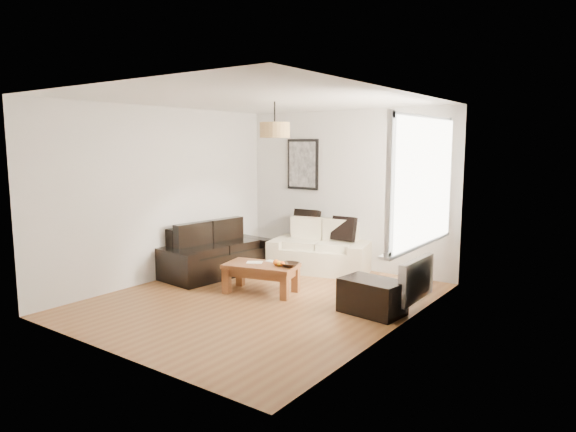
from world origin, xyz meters
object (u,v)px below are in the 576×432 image
Objects in this scene: loveseat_cream at (320,247)px; coffee_table at (261,278)px; sofa_leather at (216,250)px; ottoman at (372,296)px.

loveseat_cream reaches higher than coffee_table.
coffee_table is at bearing -101.67° from sofa_leather.
sofa_leather is 1.31m from coffee_table.
coffee_table is (0.00, -1.54, -0.19)m from loveseat_cream.
sofa_leather is 2.37× the size of ottoman.
loveseat_cream is 0.90× the size of sofa_leather.
ottoman is (1.65, 0.10, 0.01)m from coffee_table.
sofa_leather is at bearing 162.26° from coffee_table.
loveseat_cream is at bearing 138.83° from ottoman.
loveseat_cream is at bearing 90.09° from coffee_table.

